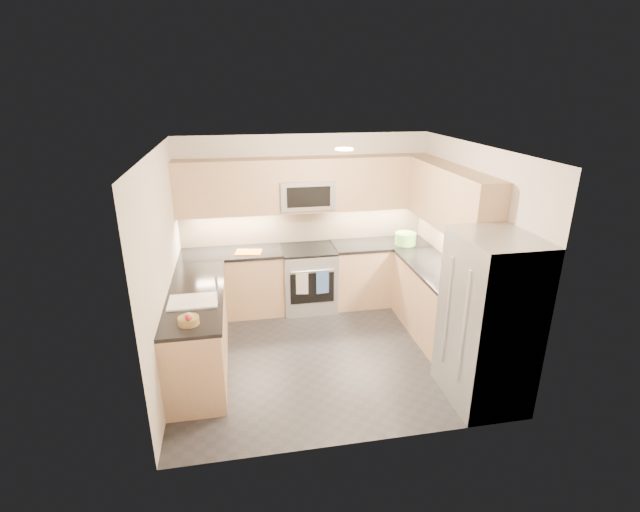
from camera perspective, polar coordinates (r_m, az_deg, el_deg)
The scene contains 36 objects.
floor at distance 5.92m, azimuth 0.63°, elevation -11.68°, with size 3.60×3.20×0.00m, color #26272C.
ceiling at distance 5.06m, azimuth 0.74°, elevation 13.10°, with size 3.60×3.20×0.02m, color beige.
wall_back at distance 6.86m, azimuth -1.91°, elevation 4.36°, with size 3.60×0.02×2.50m, color beige.
wall_front at distance 3.94m, azimuth 5.23°, elevation -8.35°, with size 3.60×0.02×2.50m, color beige.
wall_left at distance 5.33m, azimuth -18.66°, elevation -1.50°, with size 0.02×3.20×2.50m, color beige.
wall_right at distance 5.96m, azimuth 17.93°, elevation 0.85°, with size 0.02×3.20×2.50m, color beige.
base_cab_back_left at distance 6.78m, azimuth -10.61°, elevation -3.39°, with size 1.42×0.60×0.90m, color tan.
base_cab_back_right at distance 7.08m, azimuth 7.29°, elevation -2.13°, with size 1.42×0.60×0.90m, color tan.
base_cab_right at distance 6.25m, azimuth 14.07°, elevation -5.78°, with size 0.60×1.70×0.90m, color tan.
base_cab_peninsula at distance 5.63m, azimuth -14.70°, elevation -8.90°, with size 0.60×2.00×0.90m, color tan.
countertop_back_left at distance 6.60m, azimuth -10.87°, elevation 0.35°, with size 1.42×0.63×0.04m, color black.
countertop_back_right at distance 6.92m, azimuth 7.46°, elevation 1.47°, with size 1.42×0.63×0.04m, color black.
countertop_right at distance 6.06m, azimuth 14.44°, elevation -1.79°, with size 0.63×1.70×0.04m, color black.
countertop_peninsula at distance 5.42m, azimuth -15.14°, elevation -4.55°, with size 0.63×2.00×0.04m, color black.
upper_cab_back at distance 6.55m, azimuth -1.73°, elevation 8.78°, with size 3.60×0.35×0.75m, color tan.
upper_cab_right at distance 5.96m, azimuth 15.81°, elevation 6.85°, with size 0.35×1.95×0.75m, color tan.
backsplash_back at distance 6.87m, azimuth -1.90°, elevation 3.90°, with size 3.60×0.01×0.51m, color #C2AB8C.
backsplash_right at distance 6.35m, azimuth 15.98°, elevation 1.72°, with size 0.01×2.30×0.51m, color #C2AB8C.
gas_range at distance 6.82m, azimuth -1.42°, elevation -2.82°, with size 0.76×0.65×0.91m, color #AAADB3.
range_cooktop at distance 6.65m, azimuth -1.45°, elevation 0.82°, with size 0.76×0.65×0.03m, color black.
oven_door_glass at distance 6.52m, azimuth -0.96°, elevation -3.98°, with size 0.62×0.02×0.45m, color black.
oven_handle at distance 6.40m, azimuth -0.94°, elevation -1.85°, with size 0.02×0.02×0.60m, color #B2B5BA.
microwave at distance 6.55m, azimuth -1.69°, elevation 7.67°, with size 0.76×0.40×0.40m, color #919498.
microwave_door at distance 6.36m, azimuth -1.40°, elevation 7.27°, with size 0.60×0.01×0.28m, color black.
refrigerator at distance 5.01m, azimuth 20.00°, elevation -7.51°, with size 0.70×0.90×1.80m, color #9FA3A7.
fridge_handle_left at distance 4.68m, azimuth 17.20°, elevation -8.52°, with size 0.02×0.02×1.20m, color #B2B5BA.
fridge_handle_right at distance 4.96m, azimuth 15.33°, elevation -6.60°, with size 0.02×0.02×1.20m, color #B2B5BA.
sink_basin at distance 5.21m, azimuth -15.27°, elevation -6.09°, with size 0.52×0.38×0.16m, color white.
faucet at distance 5.11m, azimuth -12.58°, elevation -3.92°, with size 0.03×0.03×0.28m, color silver.
utensil_bowl at distance 6.88m, azimuth 10.48°, elevation 2.11°, with size 0.30×0.30×0.17m, color #6DB94F.
cutting_board at distance 6.53m, azimuth -8.78°, elevation 0.48°, with size 0.36×0.25×0.01m, color orange.
fruit_basket at distance 4.73m, azimuth -15.87°, elevation -7.67°, with size 0.20×0.20×0.07m, color #9A7C48.
fruit_apple at distance 4.62m, azimuth -15.89°, elevation -7.30°, with size 0.06×0.06×0.06m, color #BC1535.
fruit_pear at distance 4.64m, azimuth -15.87°, elevation -7.17°, with size 0.08×0.08×0.08m, color #6BB44D.
dish_towel_check at distance 6.43m, azimuth -2.22°, elevation -3.41°, with size 0.17×0.01×0.32m, color silver.
dish_towel_blue at distance 6.47m, azimuth 0.30°, elevation -3.23°, with size 0.18×0.02×0.34m, color #355394.
Camera 1 is at (-0.98, -4.92, 3.14)m, focal length 26.00 mm.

